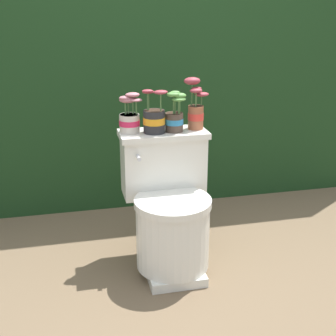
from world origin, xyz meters
name	(u,v)px	position (x,y,z in m)	size (l,w,h in m)	color
ground_plane	(191,270)	(0.00, 0.00, 0.00)	(12.00, 12.00, 0.00)	brown
hedge_backdrop	(143,69)	(0.00, 1.35, 0.86)	(3.20, 0.98, 1.72)	#193819
toilet	(170,211)	(-0.10, 0.07, 0.32)	(0.45, 0.52, 0.70)	silver
potted_plant_left	(129,118)	(-0.27, 0.24, 0.78)	(0.12, 0.10, 0.20)	beige
potted_plant_midleft	(154,119)	(-0.15, 0.20, 0.78)	(0.12, 0.11, 0.22)	#262628
potted_plant_middle	(175,116)	(-0.04, 0.20, 0.78)	(0.10, 0.09, 0.21)	#47382D
potted_plant_midright	(196,109)	(0.08, 0.23, 0.81)	(0.13, 0.09, 0.27)	#9E5638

